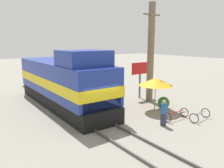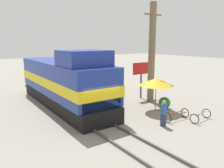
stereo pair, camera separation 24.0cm
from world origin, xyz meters
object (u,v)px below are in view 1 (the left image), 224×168
object	(u,v)px
person_bystander	(164,112)
bicycle	(176,115)
billboard_sign	(140,71)
utility_pole	(151,53)
bicycle_spare	(200,115)
vendor_umbrella	(156,82)
locomotive	(64,83)

from	to	relation	value
person_bystander	bicycle	world-z (taller)	person_bystander
billboard_sign	utility_pole	bearing A→B (deg)	-94.95
person_bystander	bicycle_spare	bearing A→B (deg)	-15.71
vendor_umbrella	billboard_sign	distance (m)	3.79
person_bystander	utility_pole	bearing A→B (deg)	53.36
utility_pole	billboard_sign	distance (m)	2.13
locomotive	bicycle	distance (m)	8.63
utility_pole	billboard_sign	size ratio (longest dim) A/B	2.52
bicycle_spare	locomotive	bearing A→B (deg)	-150.54
vendor_umbrella	bicycle	distance (m)	2.88
vendor_umbrella	billboard_sign	size ratio (longest dim) A/B	0.77
billboard_sign	bicycle	world-z (taller)	billboard_sign
billboard_sign	person_bystander	bearing A→B (deg)	-120.67
vendor_umbrella	person_bystander	bearing A→B (deg)	-126.92
bicycle	bicycle_spare	size ratio (longest dim) A/B	1.04
vendor_umbrella	person_bystander	world-z (taller)	vendor_umbrella
locomotive	vendor_umbrella	distance (m)	6.99
billboard_sign	bicycle	xyz separation A→B (m)	(-1.96, -5.60, -2.10)
bicycle_spare	utility_pole	bearing A→B (deg)	166.42
bicycle_spare	bicycle	bearing A→B (deg)	-135.81
vendor_umbrella	bicycle_spare	world-z (taller)	vendor_umbrella
locomotive	person_bystander	world-z (taller)	locomotive
utility_pole	bicycle_spare	bearing A→B (deg)	-97.20
bicycle_spare	vendor_umbrella	bearing A→B (deg)	-171.22
locomotive	vendor_umbrella	world-z (taller)	locomotive
bicycle	vendor_umbrella	bearing A→B (deg)	172.97
locomotive	billboard_sign	size ratio (longest dim) A/B	3.76
locomotive	utility_pole	bearing A→B (deg)	-23.56
vendor_umbrella	utility_pole	bearing A→B (deg)	53.69
billboard_sign	bicycle	size ratio (longest dim) A/B	1.84
person_bystander	bicycle_spare	distance (m)	2.83
bicycle	person_bystander	bearing A→B (deg)	-80.14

